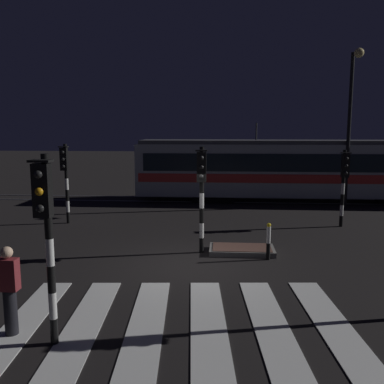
{
  "coord_description": "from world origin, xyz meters",
  "views": [
    {
      "loc": [
        0.87,
        -11.23,
        3.82
      ],
      "look_at": [
        -0.32,
        4.62,
        1.4
      ],
      "focal_mm": 38.68,
      "sensor_mm": 36.0,
      "label": 1
    }
  ],
  "objects": [
    {
      "name": "rail_near",
      "position": [
        0.0,
        10.24,
        0.01
      ],
      "size": [
        80.0,
        0.12,
        0.03
      ],
      "primitive_type": "cube",
      "color": "#59595E",
      "rests_on": "ground"
    },
    {
      "name": "street_lamp_trackside_right",
      "position": [
        7.0,
        9.47,
        4.71
      ],
      "size": [
        0.44,
        1.21,
        7.48
      ],
      "color": "black",
      "rests_on": "ground"
    },
    {
      "name": "tram",
      "position": [
        5.3,
        10.96,
        1.75
      ],
      "size": [
        18.1,
        2.58,
        4.15
      ],
      "color": "#B2BCC1",
      "rests_on": "ground"
    },
    {
      "name": "traffic_light_corner_far_right",
      "position": [
        5.56,
        5.06,
        2.0
      ],
      "size": [
        0.36,
        0.42,
        3.04
      ],
      "color": "black",
      "rests_on": "ground"
    },
    {
      "name": "traffic_light_kerb_mid_left",
      "position": [
        -2.11,
        -4.59,
        2.26
      ],
      "size": [
        0.36,
        0.42,
        3.42
      ],
      "color": "black",
      "rests_on": "ground"
    },
    {
      "name": "traffic_island",
      "position": [
        1.49,
        1.35,
        0.09
      ],
      "size": [
        2.01,
        1.08,
        0.18
      ],
      "color": "slate",
      "rests_on": "ground"
    },
    {
      "name": "bollard_island_edge",
      "position": [
        2.23,
        0.7,
        0.56
      ],
      "size": [
        0.12,
        0.12,
        1.11
      ],
      "color": "black",
      "rests_on": "ground"
    },
    {
      "name": "rail_far",
      "position": [
        0.0,
        11.68,
        0.01
      ],
      "size": [
        80.0,
        0.12,
        0.03
      ],
      "primitive_type": "cube",
      "color": "#59595E",
      "rests_on": "ground"
    },
    {
      "name": "pedestrian_waiting_at_kerb",
      "position": [
        -3.05,
        -4.23,
        0.88
      ],
      "size": [
        0.36,
        0.24,
        1.71
      ],
      "color": "black",
      "rests_on": "ground"
    },
    {
      "name": "traffic_light_median_centre",
      "position": [
        0.23,
        1.18,
        2.18
      ],
      "size": [
        0.36,
        0.42,
        3.3
      ],
      "color": "black",
      "rests_on": "ground"
    },
    {
      "name": "traffic_light_corner_far_left",
      "position": [
        -5.44,
        4.85,
        2.14
      ],
      "size": [
        0.36,
        0.42,
        3.24
      ],
      "color": "black",
      "rests_on": "ground"
    },
    {
      "name": "ground_plane",
      "position": [
        0.0,
        0.0,
        0.0
      ],
      "size": [
        120.0,
        120.0,
        0.0
      ],
      "primitive_type": "plane",
      "color": "black"
    },
    {
      "name": "crosswalk_zebra",
      "position": [
        -0.0,
        -3.5,
        0.01
      ],
      "size": [
        7.13,
        4.71,
        0.02
      ],
      "color": "silver",
      "rests_on": "ground"
    }
  ]
}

